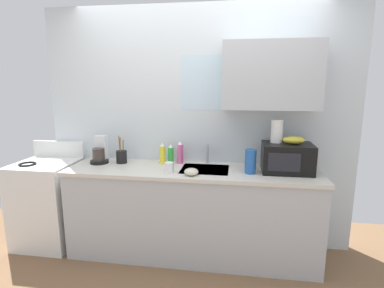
{
  "coord_description": "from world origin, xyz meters",
  "views": [
    {
      "loc": [
        0.43,
        -2.82,
        1.72
      ],
      "look_at": [
        0.0,
        0.0,
        1.15
      ],
      "focal_mm": 28.39,
      "sensor_mm": 36.0,
      "label": 1
    }
  ],
  "objects_px": {
    "mug_white": "(169,167)",
    "dish_soap_bottle_green": "(171,155)",
    "dish_soap_bottle_pink": "(180,153)",
    "cereal_canister": "(250,161)",
    "banana_bunch": "(294,140)",
    "dish_soap_bottle_yellow": "(163,154)",
    "utensil_crock": "(122,156)",
    "microwave": "(287,158)",
    "paper_towel_roll": "(277,131)",
    "coffee_maker": "(100,153)",
    "stove_range": "(48,202)",
    "small_bowl": "(191,172)"
  },
  "relations": [
    {
      "from": "stove_range",
      "to": "banana_bunch",
      "type": "distance_m",
      "value": 2.63
    },
    {
      "from": "paper_towel_roll",
      "to": "dish_soap_bottle_green",
      "type": "xyz_separation_m",
      "value": [
        -1.05,
        0.08,
        -0.29
      ]
    },
    {
      "from": "banana_bunch",
      "to": "paper_towel_roll",
      "type": "xyz_separation_m",
      "value": [
        -0.15,
        0.05,
        0.08
      ]
    },
    {
      "from": "stove_range",
      "to": "utensil_crock",
      "type": "bearing_deg",
      "value": 8.17
    },
    {
      "from": "dish_soap_bottle_pink",
      "to": "cereal_canister",
      "type": "xyz_separation_m",
      "value": [
        0.71,
        -0.25,
        0.0
      ]
    },
    {
      "from": "coffee_maker",
      "to": "mug_white",
      "type": "height_order",
      "value": "coffee_maker"
    },
    {
      "from": "microwave",
      "to": "mug_white",
      "type": "bearing_deg",
      "value": -170.2
    },
    {
      "from": "dish_soap_bottle_pink",
      "to": "utensil_crock",
      "type": "relative_size",
      "value": 0.8
    },
    {
      "from": "banana_bunch",
      "to": "dish_soap_bottle_yellow",
      "type": "bearing_deg",
      "value": 174.82
    },
    {
      "from": "microwave",
      "to": "cereal_canister",
      "type": "xyz_separation_m",
      "value": [
        -0.34,
        -0.1,
        -0.02
      ]
    },
    {
      "from": "dish_soap_bottle_green",
      "to": "small_bowl",
      "type": "xyz_separation_m",
      "value": [
        0.28,
        -0.38,
        -0.06
      ]
    },
    {
      "from": "dish_soap_bottle_pink",
      "to": "utensil_crock",
      "type": "bearing_deg",
      "value": -172.27
    },
    {
      "from": "microwave",
      "to": "dish_soap_bottle_yellow",
      "type": "height_order",
      "value": "microwave"
    },
    {
      "from": "microwave",
      "to": "dish_soap_bottle_green",
      "type": "relative_size",
      "value": 2.28
    },
    {
      "from": "microwave",
      "to": "utensil_crock",
      "type": "relative_size",
      "value": 1.58
    },
    {
      "from": "paper_towel_roll",
      "to": "mug_white",
      "type": "relative_size",
      "value": 2.32
    },
    {
      "from": "microwave",
      "to": "cereal_canister",
      "type": "distance_m",
      "value": 0.35
    },
    {
      "from": "stove_range",
      "to": "mug_white",
      "type": "bearing_deg",
      "value": -5.94
    },
    {
      "from": "microwave",
      "to": "dish_soap_bottle_pink",
      "type": "bearing_deg",
      "value": 171.66
    },
    {
      "from": "dish_soap_bottle_green",
      "to": "small_bowl",
      "type": "bearing_deg",
      "value": -54.31
    },
    {
      "from": "dish_soap_bottle_green",
      "to": "utensil_crock",
      "type": "distance_m",
      "value": 0.52
    },
    {
      "from": "microwave",
      "to": "stove_range",
      "type": "bearing_deg",
      "value": -178.96
    },
    {
      "from": "small_bowl",
      "to": "utensil_crock",
      "type": "bearing_deg",
      "value": 157.94
    },
    {
      "from": "dish_soap_bottle_yellow",
      "to": "dish_soap_bottle_pink",
      "type": "bearing_deg",
      "value": 11.44
    },
    {
      "from": "dish_soap_bottle_yellow",
      "to": "utensil_crock",
      "type": "relative_size",
      "value": 0.75
    },
    {
      "from": "dish_soap_bottle_yellow",
      "to": "mug_white",
      "type": "distance_m",
      "value": 0.34
    },
    {
      "from": "dish_soap_bottle_pink",
      "to": "stove_range",
      "type": "bearing_deg",
      "value": -172.02
    },
    {
      "from": "coffee_maker",
      "to": "mug_white",
      "type": "bearing_deg",
      "value": -17.26
    },
    {
      "from": "stove_range",
      "to": "small_bowl",
      "type": "distance_m",
      "value": 1.68
    },
    {
      "from": "banana_bunch",
      "to": "coffee_maker",
      "type": "height_order",
      "value": "banana_bunch"
    },
    {
      "from": "dish_soap_bottle_yellow",
      "to": "dish_soap_bottle_green",
      "type": "bearing_deg",
      "value": 12.12
    },
    {
      "from": "stove_range",
      "to": "microwave",
      "type": "bearing_deg",
      "value": 1.04
    },
    {
      "from": "paper_towel_roll",
      "to": "coffee_maker",
      "type": "distance_m",
      "value": 1.81
    },
    {
      "from": "microwave",
      "to": "dish_soap_bottle_green",
      "type": "bearing_deg",
      "value": 173.25
    },
    {
      "from": "mug_white",
      "to": "dish_soap_bottle_green",
      "type": "bearing_deg",
      "value": 99.79
    },
    {
      "from": "banana_bunch",
      "to": "stove_range",
      "type": "bearing_deg",
      "value": -178.94
    },
    {
      "from": "coffee_maker",
      "to": "mug_white",
      "type": "xyz_separation_m",
      "value": [
        0.8,
        -0.25,
        -0.06
      ]
    },
    {
      "from": "stove_range",
      "to": "small_bowl",
      "type": "bearing_deg",
      "value": -7.25
    },
    {
      "from": "dish_soap_bottle_green",
      "to": "utensil_crock",
      "type": "xyz_separation_m",
      "value": [
        -0.51,
        -0.06,
        -0.02
      ]
    },
    {
      "from": "banana_bunch",
      "to": "dish_soap_bottle_yellow",
      "type": "distance_m",
      "value": 1.3
    },
    {
      "from": "banana_bunch",
      "to": "cereal_canister",
      "type": "xyz_separation_m",
      "value": [
        -0.39,
        -0.1,
        -0.19
      ]
    },
    {
      "from": "banana_bunch",
      "to": "dish_soap_bottle_green",
      "type": "bearing_deg",
      "value": 173.61
    },
    {
      "from": "banana_bunch",
      "to": "small_bowl",
      "type": "height_order",
      "value": "banana_bunch"
    },
    {
      "from": "mug_white",
      "to": "utensil_crock",
      "type": "distance_m",
      "value": 0.63
    },
    {
      "from": "dish_soap_bottle_green",
      "to": "dish_soap_bottle_yellow",
      "type": "bearing_deg",
      "value": -167.88
    },
    {
      "from": "microwave",
      "to": "coffee_maker",
      "type": "bearing_deg",
      "value": 178.19
    },
    {
      "from": "dish_soap_bottle_green",
      "to": "banana_bunch",
      "type": "bearing_deg",
      "value": -6.39
    },
    {
      "from": "microwave",
      "to": "dish_soap_bottle_pink",
      "type": "relative_size",
      "value": 1.97
    },
    {
      "from": "stove_range",
      "to": "paper_towel_roll",
      "type": "relative_size",
      "value": 4.91
    },
    {
      "from": "microwave",
      "to": "dish_soap_bottle_yellow",
      "type": "xyz_separation_m",
      "value": [
        -1.23,
        0.12,
        -0.03
      ]
    }
  ]
}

